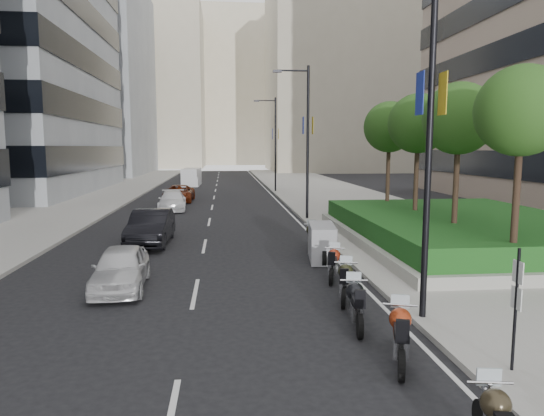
{
  "coord_description": "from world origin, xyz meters",
  "views": [
    {
      "loc": [
        -0.58,
        -10.24,
        4.34
      ],
      "look_at": [
        1.24,
        8.3,
        2.0
      ],
      "focal_mm": 32.0,
      "sensor_mm": 36.0,
      "label": 1
    }
  ],
  "objects": [
    {
      "name": "tree_0",
      "position": [
        8.5,
        4.0,
        5.42
      ],
      "size": [
        2.8,
        2.8,
        6.3
      ],
      "color": "#332319",
      "rests_on": "planter"
    },
    {
      "name": "hedge",
      "position": [
        10.0,
        10.0,
        0.95
      ],
      "size": [
        9.4,
        13.4,
        0.8
      ],
      "primitive_type": "cube",
      "color": "#164F1B",
      "rests_on": "planter"
    },
    {
      "name": "car_d",
      "position": [
        -4.22,
        28.88,
        0.66
      ],
      "size": [
        2.33,
        4.84,
        1.33
      ],
      "primitive_type": "imported",
      "rotation": [
        0.0,
        0.0,
        -0.03
      ],
      "color": "#62200B",
      "rests_on": "ground"
    },
    {
      "name": "ground",
      "position": [
        0.0,
        0.0,
        0.0
      ],
      "size": [
        160.0,
        160.0,
        0.0
      ],
      "primitive_type": "plane",
      "color": "black",
      "rests_on": "ground"
    },
    {
      "name": "building_cream_left",
      "position": [
        -18.0,
        100.0,
        17.0
      ],
      "size": [
        26.0,
        24.0,
        34.0
      ],
      "primitive_type": "cube",
      "color": "#B7AD93",
      "rests_on": "ground"
    },
    {
      "name": "sidewalk_left",
      "position": [
        -12.0,
        30.0,
        0.07
      ],
      "size": [
        8.0,
        100.0,
        0.15
      ],
      "primitive_type": "cube",
      "color": "#9E9B93",
      "rests_on": "ground"
    },
    {
      "name": "motorcycle_5",
      "position": [
        3.12,
        7.77,
        0.7
      ],
      "size": [
        1.19,
        2.42,
        1.39
      ],
      "rotation": [
        0.0,
        0.0,
        1.45
      ],
      "color": "black",
      "rests_on": "ground"
    },
    {
      "name": "building_cream_centre",
      "position": [
        2.0,
        120.0,
        19.0
      ],
      "size": [
        30.0,
        24.0,
        38.0
      ],
      "primitive_type": "cube",
      "color": "#B7AD93",
      "rests_on": "ground"
    },
    {
      "name": "motorcycle_6",
      "position": [
        3.1,
        9.97,
        0.54
      ],
      "size": [
        0.68,
        2.02,
        1.01
      ],
      "rotation": [
        0.0,
        0.0,
        1.38
      ],
      "color": "black",
      "rests_on": "ground"
    },
    {
      "name": "planter",
      "position": [
        10.0,
        10.0,
        0.35
      ],
      "size": [
        10.0,
        14.0,
        0.4
      ],
      "primitive_type": "cube",
      "color": "#A09F95",
      "rests_on": "sidewalk_right"
    },
    {
      "name": "tree_3",
      "position": [
        8.5,
        16.0,
        5.42
      ],
      "size": [
        2.8,
        2.8,
        6.3
      ],
      "color": "#332319",
      "rests_on": "planter"
    },
    {
      "name": "parking_sign",
      "position": [
        4.8,
        -2.0,
        1.46
      ],
      "size": [
        0.06,
        0.32,
        2.5
      ],
      "color": "black",
      "rests_on": "ground"
    },
    {
      "name": "tree_1",
      "position": [
        8.5,
        8.0,
        5.42
      ],
      "size": [
        2.8,
        2.8,
        6.3
      ],
      "color": "#332319",
      "rests_on": "planter"
    },
    {
      "name": "delivery_van",
      "position": [
        -4.31,
        45.31,
        0.91
      ],
      "size": [
        2.05,
        4.73,
        1.94
      ],
      "rotation": [
        0.0,
        0.0,
        -0.06
      ],
      "color": "silver",
      "rests_on": "ground"
    },
    {
      "name": "car_a",
      "position": [
        -3.79,
        4.69,
        0.66
      ],
      "size": [
        1.78,
        3.94,
        1.31
      ],
      "primitive_type": "imported",
      "rotation": [
        0.0,
        0.0,
        0.06
      ],
      "color": "silver",
      "rests_on": "ground"
    },
    {
      "name": "lane_edge",
      "position": [
        3.7,
        30.0,
        0.01
      ],
      "size": [
        0.12,
        100.0,
        0.01
      ],
      "primitive_type": "cube",
      "color": "silver",
      "rests_on": "ground"
    },
    {
      "name": "lamp_post_2",
      "position": [
        4.14,
        36.0,
        5.07
      ],
      "size": [
        2.34,
        0.45,
        9.0
      ],
      "color": "black",
      "rests_on": "ground"
    },
    {
      "name": "car_c",
      "position": [
        -4.2,
        23.65,
        0.66
      ],
      "size": [
        2.14,
        4.63,
        1.31
      ],
      "primitive_type": "imported",
      "rotation": [
        0.0,
        0.0,
        0.07
      ],
      "color": "silver",
      "rests_on": "ground"
    },
    {
      "name": "building_grey_far",
      "position": [
        -24.0,
        70.0,
        15.0
      ],
      "size": [
        22.0,
        26.0,
        30.0
      ],
      "primitive_type": "cube",
      "color": "gray",
      "rests_on": "ground"
    },
    {
      "name": "building_cream_right",
      "position": [
        22.0,
        80.0,
        18.0
      ],
      "size": [
        28.0,
        24.0,
        36.0
      ],
      "primitive_type": "cube",
      "color": "#B7AD93",
      "rests_on": "ground"
    },
    {
      "name": "motorcycle_4",
      "position": [
        2.96,
        5.09,
        0.53
      ],
      "size": [
        0.82,
        1.91,
        0.98
      ],
      "rotation": [
        0.0,
        0.0,
        1.26
      ],
      "color": "black",
      "rests_on": "ground"
    },
    {
      "name": "tree_2",
      "position": [
        8.5,
        12.0,
        5.42
      ],
      "size": [
        2.8,
        2.8,
        6.3
      ],
      "color": "#332319",
      "rests_on": "planter"
    },
    {
      "name": "motorcycle_1",
      "position": [
        2.92,
        -1.16,
        0.57
      ],
      "size": [
        0.9,
        2.07,
        1.07
      ],
      "rotation": [
        0.0,
        0.0,
        1.25
      ],
      "color": "black",
      "rests_on": "ground"
    },
    {
      "name": "sidewalk_right",
      "position": [
        9.0,
        30.0,
        0.07
      ],
      "size": [
        10.0,
        100.0,
        0.15
      ],
      "primitive_type": "cube",
      "color": "#9E9B93",
      "rests_on": "ground"
    },
    {
      "name": "lamp_post_0",
      "position": [
        4.14,
        1.0,
        5.07
      ],
      "size": [
        2.34,
        0.45,
        9.0
      ],
      "color": "black",
      "rests_on": "ground"
    },
    {
      "name": "motorcycle_2",
      "position": [
        2.57,
        0.9,
        0.55
      ],
      "size": [
        0.69,
        2.07,
        1.03
      ],
      "rotation": [
        0.0,
        0.0,
        1.43
      ],
      "color": "black",
      "rests_on": "ground"
    },
    {
      "name": "lane_centre",
      "position": [
        -1.5,
        30.0,
        0.01
      ],
      "size": [
        0.12,
        100.0,
        0.01
      ],
      "primitive_type": "cube",
      "color": "silver",
      "rests_on": "ground"
    },
    {
      "name": "motorcycle_3",
      "position": [
        2.8,
        2.91,
        0.54
      ],
      "size": [
        0.81,
        1.96,
        1.0
      ],
      "rotation": [
        0.0,
        0.0,
        1.28
      ],
      "color": "black",
      "rests_on": "ground"
    },
    {
      "name": "lamp_post_1",
      "position": [
        4.14,
        18.0,
        5.07
      ],
      "size": [
        2.34,
        0.45,
        9.0
      ],
      "color": "black",
      "rests_on": "ground"
    },
    {
      "name": "car_b",
      "position": [
        -3.9,
        11.67,
        0.77
      ],
      "size": [
        1.71,
        4.71,
        1.54
      ],
      "primitive_type": "imported",
      "rotation": [
        0.0,
        0.0,
        -0.02
      ],
      "color": "black",
      "rests_on": "ground"
    }
  ]
}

